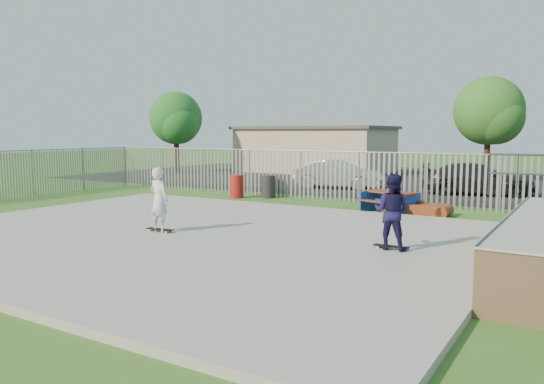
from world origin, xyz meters
The scene contains 17 objects.
ground centered at (0.00, 0.00, 0.00)m, with size 120.00×120.00×0.00m, color #3D6322.
concrete_slab centered at (0.00, 0.00, 0.07)m, with size 15.00×12.00×0.15m, color #969691.
fence centered at (1.00, 4.59, 1.00)m, with size 26.04×16.02×2.00m.
picnic_table centered at (2.97, 6.97, 0.38)m, with size 2.17×1.98×0.75m.
funbox centered at (3.88, 7.09, 0.19)m, with size 1.88×0.97×0.37m.
trash_bin_red centered at (-4.00, 7.74, 0.49)m, with size 0.59×0.59×0.98m, color maroon.
trash_bin_grey centered at (-2.86, 8.45, 0.48)m, with size 0.57×0.57×0.95m, color #242426.
parking_lot centered at (0.00, 19.00, 0.01)m, with size 40.00×18.00×0.02m, color black.
car_silver centered at (-1.84, 13.30, 0.72)m, with size 1.49×4.27×1.41m, color silver.
car_dark centered at (4.52, 14.13, 0.72)m, with size 1.95×4.79×1.39m, color black.
building centered at (-8.00, 23.00, 1.61)m, with size 10.40×6.40×3.20m.
tree_left centered at (-15.78, 17.23, 3.74)m, with size 3.60×3.60×5.55m.
tree_mid centered at (3.69, 21.21, 3.95)m, with size 3.80×3.80×5.86m.
skateboard_a centered at (5.13, 0.80, 0.19)m, with size 0.80×0.20×0.08m.
skateboard_b centered at (-0.78, -0.34, 0.19)m, with size 0.81×0.25×0.08m.
skater_navy centered at (5.13, 0.80, 1.00)m, with size 0.83×0.64×1.70m, color #131138.
skater_white centered at (-0.78, -0.34, 1.00)m, with size 0.62×0.41×1.70m, color silver.
Camera 1 is at (8.94, -10.55, 2.74)m, focal length 35.00 mm.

